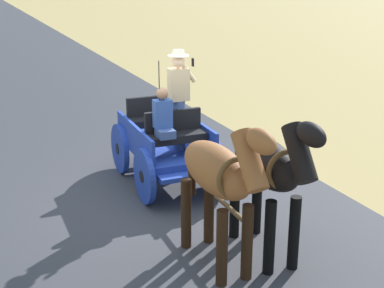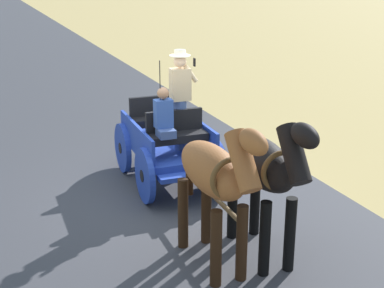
# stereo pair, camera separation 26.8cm
# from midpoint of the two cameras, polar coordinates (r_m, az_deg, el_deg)

# --- Properties ---
(ground_plane) EXTENTS (200.00, 200.00, 0.00)m
(ground_plane) POSITION_cam_midpoint_polar(r_m,az_deg,el_deg) (9.86, -2.40, -5.31)
(ground_plane) COLOR tan
(road_surface) EXTENTS (5.99, 160.00, 0.01)m
(road_surface) POSITION_cam_midpoint_polar(r_m,az_deg,el_deg) (9.86, -2.40, -5.29)
(road_surface) COLOR #38383D
(road_surface) RESTS_ON ground
(horse_drawn_carriage) EXTENTS (1.48, 4.51, 2.50)m
(horse_drawn_carriage) POSITION_cam_midpoint_polar(r_m,az_deg,el_deg) (10.14, -1.67, 0.34)
(horse_drawn_carriage) COLOR #1E3899
(horse_drawn_carriage) RESTS_ON ground
(horse_near_side) EXTENTS (0.67, 2.14, 2.21)m
(horse_near_side) POSITION_cam_midpoint_polar(r_m,az_deg,el_deg) (7.50, 8.54, -2.48)
(horse_near_side) COLOR black
(horse_near_side) RESTS_ON ground
(horse_off_side) EXTENTS (0.57, 2.13, 2.21)m
(horse_off_side) POSITION_cam_midpoint_polar(r_m,az_deg,el_deg) (7.19, 3.45, -3.25)
(horse_off_side) COLOR brown
(horse_off_side) RESTS_ON ground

